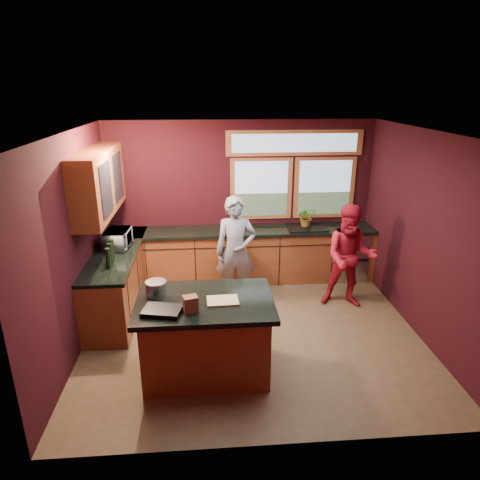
{
  "coord_description": "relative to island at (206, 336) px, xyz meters",
  "views": [
    {
      "loc": [
        -0.58,
        -5.12,
        3.23
      ],
      "look_at": [
        -0.14,
        0.4,
        1.21
      ],
      "focal_mm": 32.0,
      "sensor_mm": 36.0,
      "label": 1
    }
  ],
  "objects": [
    {
      "name": "left_counter",
      "position": [
        -1.31,
        1.66,
        -0.01
      ],
      "size": [
        0.64,
        2.3,
        0.93
      ],
      "color": "brown",
      "rests_on": "floor"
    },
    {
      "name": "cutting_board",
      "position": [
        0.2,
        -0.05,
        0.48
      ],
      "size": [
        0.36,
        0.26,
        0.02
      ],
      "primitive_type": "cube",
      "rotation": [
        0.0,
        0.0,
        0.03
      ],
      "color": "tan",
      "rests_on": "island"
    },
    {
      "name": "paper_towel",
      "position": [
        0.55,
        2.51,
        0.59
      ],
      "size": [
        0.12,
        0.12,
        0.28
      ],
      "primitive_type": "cylinder",
      "color": "white",
      "rests_on": "back_counter"
    },
    {
      "name": "island",
      "position": [
        0.0,
        0.0,
        0.0
      ],
      "size": [
        1.55,
        1.05,
        0.95
      ],
      "color": "brown",
      "rests_on": "floor"
    },
    {
      "name": "person_grey",
      "position": [
        0.47,
        1.71,
        0.37
      ],
      "size": [
        0.63,
        0.42,
        1.69
      ],
      "primitive_type": "imported",
      "rotation": [
        0.0,
        0.0,
        -0.02
      ],
      "color": "slate",
      "rests_on": "floor"
    },
    {
      "name": "paper_bag",
      "position": [
        -0.15,
        -0.25,
        0.56
      ],
      "size": [
        0.18,
        0.15,
        0.18
      ],
      "primitive_type": "cube",
      "rotation": [
        0.0,
        0.0,
        0.25
      ],
      "color": "brown",
      "rests_on": "island"
    },
    {
      "name": "back_counter",
      "position": [
        0.84,
        2.51,
        -0.01
      ],
      "size": [
        4.5,
        0.64,
        0.93
      ],
      "color": "brown",
      "rests_on": "floor"
    },
    {
      "name": "floor",
      "position": [
        0.64,
        0.81,
        -0.48
      ],
      "size": [
        4.5,
        4.5,
        0.0
      ],
      "primitive_type": "plane",
      "color": "brown",
      "rests_on": "ground"
    },
    {
      "name": "stock_pot",
      "position": [
        -0.55,
        0.15,
        0.56
      ],
      "size": [
        0.24,
        0.24,
        0.18
      ],
      "primitive_type": "cylinder",
      "color": "silver",
      "rests_on": "island"
    },
    {
      "name": "person_red",
      "position": [
        2.17,
        1.46,
        0.32
      ],
      "size": [
        0.9,
        0.78,
        1.6
      ],
      "primitive_type": "imported",
      "rotation": [
        0.0,
        0.0,
        -0.25
      ],
      "color": "#A71323",
      "rests_on": "floor"
    },
    {
      "name": "room_shell",
      "position": [
        0.04,
        1.14,
        1.32
      ],
      "size": [
        4.52,
        4.02,
        2.71
      ],
      "color": "black",
      "rests_on": "ground"
    },
    {
      "name": "microwave",
      "position": [
        -1.28,
        1.79,
        0.59
      ],
      "size": [
        0.37,
        0.52,
        0.27
      ],
      "primitive_type": "imported",
      "rotation": [
        0.0,
        0.0,
        1.5
      ],
      "color": "#999999",
      "rests_on": "left_counter"
    },
    {
      "name": "black_tray",
      "position": [
        -0.45,
        -0.25,
        0.49
      ],
      "size": [
        0.45,
        0.36,
        0.05
      ],
      "primitive_type": "cube",
      "rotation": [
        0.0,
        0.0,
        -0.22
      ],
      "color": "black",
      "rests_on": "island"
    },
    {
      "name": "potted_plant",
      "position": [
        1.75,
        2.56,
        0.62
      ],
      "size": [
        0.31,
        0.27,
        0.34
      ],
      "primitive_type": "imported",
      "color": "#999999",
      "rests_on": "back_counter"
    }
  ]
}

